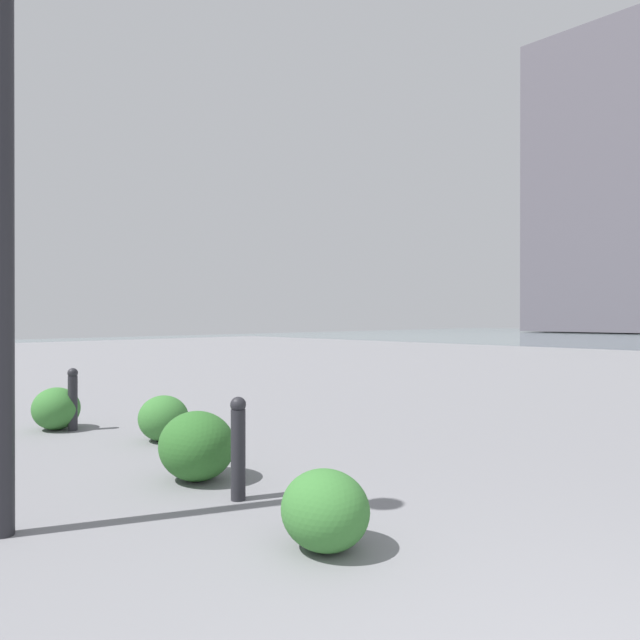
# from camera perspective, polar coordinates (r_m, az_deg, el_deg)

# --- Properties ---
(building_annex) EXTENTS (12.61, 14.71, 35.05)m
(building_annex) POSITION_cam_1_polar(r_m,az_deg,el_deg) (72.61, 27.40, 12.10)
(building_annex) COLOR #5B5660
(building_annex) RESTS_ON ground
(lamppost) EXTENTS (0.98, 0.28, 4.06)m
(lamppost) POSITION_cam_1_polar(r_m,az_deg,el_deg) (4.44, -30.37, 16.05)
(lamppost) COLOR #232328
(lamppost) RESTS_ON ground
(bollard_near) EXTENTS (0.13, 0.13, 0.84)m
(bollard_near) POSITION_cam_1_polar(r_m,az_deg,el_deg) (4.58, -8.60, -12.97)
(bollard_near) COLOR #232328
(bollard_near) RESTS_ON ground
(bollard_mid) EXTENTS (0.13, 0.13, 0.83)m
(bollard_mid) POSITION_cam_1_polar(r_m,az_deg,el_deg) (7.91, -24.55, -7.46)
(bollard_mid) COLOR #232328
(bollard_mid) RESTS_ON ground
(shrub_low) EXTENTS (0.74, 0.67, 0.63)m
(shrub_low) POSITION_cam_1_polar(r_m,az_deg,el_deg) (5.21, -12.82, -12.75)
(shrub_low) COLOR #2D6628
(shrub_low) RESTS_ON ground
(shrub_round) EXTENTS (0.60, 0.54, 0.51)m
(shrub_round) POSITION_cam_1_polar(r_m,az_deg,el_deg) (3.67, 0.53, -19.32)
(shrub_round) COLOR #387533
(shrub_round) RESTS_ON ground
(shrub_wide) EXTENTS (0.66, 0.59, 0.56)m
(shrub_wide) POSITION_cam_1_polar(r_m,az_deg,el_deg) (8.10, -25.98, -8.36)
(shrub_wide) COLOR #387533
(shrub_wide) RESTS_ON ground
(shrub_tall) EXTENTS (0.64, 0.58, 0.55)m
(shrub_tall) POSITION_cam_1_polar(r_m,az_deg,el_deg) (6.91, -16.13, -9.88)
(shrub_tall) COLOR #387533
(shrub_tall) RESTS_ON ground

